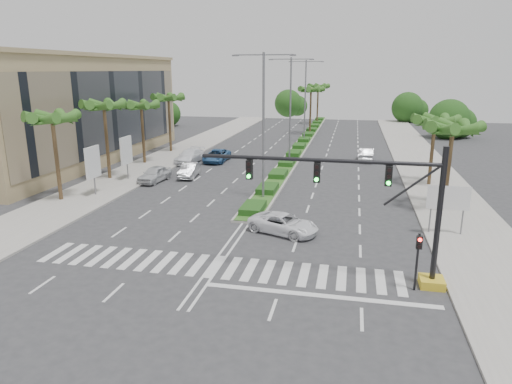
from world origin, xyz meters
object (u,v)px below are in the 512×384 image
car_parked_c (217,156)px  car_crossing (283,224)px  car_parked_b (189,170)px  car_parked_a (154,174)px  car_parked_d (189,156)px  car_right (366,154)px

car_parked_c → car_crossing: bearing=-63.3°
car_parked_b → car_parked_c: size_ratio=0.82×
car_parked_a → car_parked_d: bearing=95.5°
car_parked_a → car_parked_b: 3.73m
car_parked_d → car_parked_a: bearing=-86.9°
car_parked_d → car_parked_c: bearing=27.8°
car_parked_d → car_crossing: size_ratio=1.12×
car_parked_b → car_crossing: size_ratio=0.90×
car_parked_c → car_crossing: (11.53, -22.75, -0.06)m
car_parked_d → car_right: car_right is taller
car_parked_a → car_right: (20.51, 15.31, 0.03)m
car_parked_b → car_crossing: (11.94, -14.42, -0.05)m
car_parked_a → car_crossing: size_ratio=0.93×
car_parked_a → car_crossing: (14.59, -11.80, -0.09)m
car_parked_d → car_crossing: 25.86m
car_parked_c → car_parked_d: car_parked_d is taller
car_parked_b → car_parked_d: bearing=104.1°
car_parked_d → car_right: 21.18m
car_right → car_parked_a: bearing=38.9°
car_parked_b → car_parked_c: 8.33m
car_parked_a → car_parked_d: 9.63m
car_right → car_parked_c: bearing=16.2°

